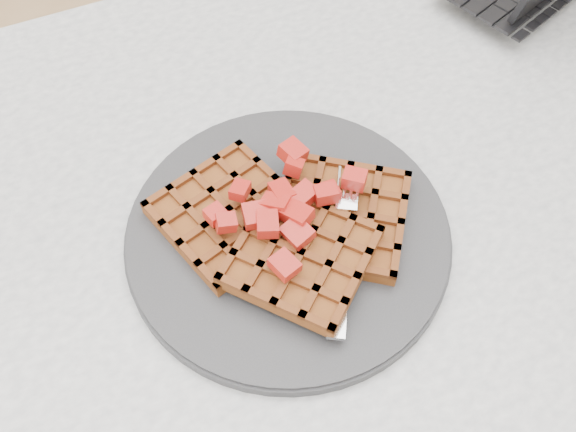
{
  "coord_description": "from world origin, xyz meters",
  "views": [
    {
      "loc": [
        -0.2,
        -0.32,
        1.28
      ],
      "look_at": [
        -0.06,
        -0.02,
        0.79
      ],
      "focal_mm": 40.0,
      "sensor_mm": 36.0,
      "label": 1
    }
  ],
  "objects": [
    {
      "name": "plate",
      "position": [
        -0.06,
        -0.02,
        0.76
      ],
      "size": [
        0.31,
        0.31,
        0.02
      ],
      "primitive_type": "cylinder",
      "color": "#242527",
      "rests_on": "table"
    },
    {
      "name": "fork",
      "position": [
        -0.02,
        -0.06,
        0.77
      ],
      "size": [
        0.11,
        0.17,
        0.02
      ],
      "primitive_type": null,
      "rotation": [
        0.0,
        0.0,
        -0.54
      ],
      "color": "silver",
      "rests_on": "plate"
    },
    {
      "name": "ground",
      "position": [
        0.0,
        0.0,
        0.0
      ],
      "size": [
        4.0,
        4.0,
        0.0
      ],
      "primitive_type": "plane",
      "color": "tan",
      "rests_on": "ground"
    },
    {
      "name": "table",
      "position": [
        0.0,
        0.0,
        0.64
      ],
      "size": [
        1.2,
        0.8,
        0.75
      ],
      "color": "beige",
      "rests_on": "ground"
    },
    {
      "name": "strawberry_pile",
      "position": [
        -0.06,
        -0.02,
        0.8
      ],
      "size": [
        0.15,
        0.15,
        0.02
      ],
      "primitive_type": null,
      "color": "maroon",
      "rests_on": "waffles"
    },
    {
      "name": "waffles",
      "position": [
        -0.06,
        -0.03,
        0.78
      ],
      "size": [
        0.25,
        0.23,
        0.03
      ],
      "color": "brown",
      "rests_on": "plate"
    }
  ]
}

